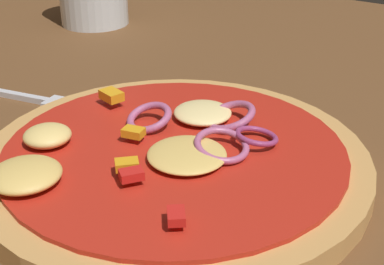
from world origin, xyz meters
The scene contains 3 objects.
dining_table centered at (0.00, 0.00, 0.02)m, with size 1.35×1.05×0.04m.
pizza centered at (-0.04, 0.01, 0.05)m, with size 0.25×0.25×0.03m.
fork centered at (-0.22, 0.03, 0.04)m, with size 0.17×0.05×0.01m.
Camera 1 is at (0.14, -0.24, 0.23)m, focal length 51.23 mm.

